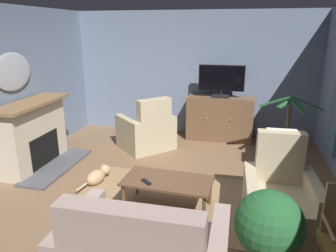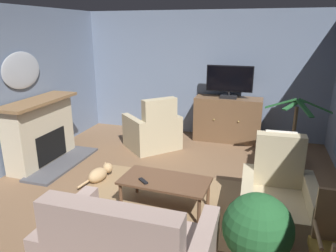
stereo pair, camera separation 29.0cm
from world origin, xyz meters
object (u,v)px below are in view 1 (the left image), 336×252
object	(u,v)px
tv_remote	(146,182)
cat	(98,176)
tv_cabinet	(220,119)
armchair_angled_to_table	(147,132)
wall_mirror_oval	(13,72)
potted_plant_on_hearth_side	(268,229)
coffee_table	(168,183)
armchair_facing_sofa	(279,198)
television	(221,80)
fireplace	(35,136)
potted_plant_small_fern_corner	(285,148)

from	to	relation	value
tv_remote	cat	world-z (taller)	tv_remote
tv_cabinet	armchair_angled_to_table	distance (m)	1.61
wall_mirror_oval	potted_plant_on_hearth_side	xyz separation A→B (m)	(3.91, -1.77, -1.09)
coffee_table	tv_remote	xyz separation A→B (m)	(-0.25, -0.13, 0.05)
armchair_angled_to_table	potted_plant_on_hearth_side	world-z (taller)	armchair_angled_to_table
armchair_facing_sofa	armchair_angled_to_table	world-z (taller)	armchair_facing_sofa
coffee_table	tv_remote	bearing A→B (deg)	-151.58
television	potted_plant_on_hearth_side	bearing A→B (deg)	-79.34
armchair_angled_to_table	coffee_table	bearing A→B (deg)	-66.55
fireplace	wall_mirror_oval	distance (m)	1.10
cat	tv_remote	bearing A→B (deg)	-31.62
television	tv_cabinet	bearing A→B (deg)	90.00
wall_mirror_oval	coffee_table	xyz separation A→B (m)	(2.74, -0.81, -1.24)
fireplace	cat	world-z (taller)	fireplace
tv_cabinet	cat	size ratio (longest dim) A/B	2.01
coffee_table	potted_plant_on_hearth_side	world-z (taller)	potted_plant_on_hearth_side
fireplace	coffee_table	world-z (taller)	fireplace
coffee_table	potted_plant_small_fern_corner	xyz separation A→B (m)	(1.66, 1.88, -0.09)
coffee_table	potted_plant_on_hearth_side	distance (m)	1.52
coffee_table	armchair_facing_sofa	bearing A→B (deg)	-0.18
potted_plant_small_fern_corner	armchair_facing_sofa	bearing A→B (deg)	-98.47
wall_mirror_oval	television	xyz separation A→B (m)	(3.19, 2.06, -0.34)
television	armchair_angled_to_table	bearing A→B (deg)	-148.12
fireplace	potted_plant_small_fern_corner	xyz separation A→B (m)	(4.15, 1.06, -0.26)
television	potted_plant_on_hearth_side	distance (m)	3.97
wall_mirror_oval	armchair_facing_sofa	world-z (taller)	wall_mirror_oval
armchair_facing_sofa	coffee_table	bearing A→B (deg)	179.82
fireplace	armchair_facing_sofa	world-z (taller)	fireplace
wall_mirror_oval	armchair_facing_sofa	distance (m)	4.39
tv_cabinet	potted_plant_on_hearth_side	world-z (taller)	tv_cabinet
tv_cabinet	potted_plant_small_fern_corner	xyz separation A→B (m)	(1.21, -1.05, -0.16)
armchair_angled_to_table	potted_plant_on_hearth_side	size ratio (longest dim) A/B	1.39
cat	armchair_facing_sofa	bearing A→B (deg)	-10.18
fireplace	television	xyz separation A→B (m)	(2.94, 2.06, 0.73)
tv_cabinet	tv_remote	xyz separation A→B (m)	(-0.70, -3.06, -0.01)
potted_plant_on_hearth_side	armchair_facing_sofa	bearing A→B (deg)	77.56
armchair_facing_sofa	cat	xyz separation A→B (m)	(-2.60, 0.47, -0.21)
armchair_angled_to_table	potted_plant_on_hearth_side	bearing A→B (deg)	-55.50
television	cat	size ratio (longest dim) A/B	1.36
tv_cabinet	potted_plant_small_fern_corner	size ratio (longest dim) A/B	1.13
fireplace	tv_remote	xyz separation A→B (m)	(2.24, -0.95, -0.11)
fireplace	potted_plant_on_hearth_side	bearing A→B (deg)	-25.77
tv_remote	armchair_facing_sofa	size ratio (longest dim) A/B	0.16
coffee_table	potted_plant_small_fern_corner	bearing A→B (deg)	48.45
coffee_table	armchair_facing_sofa	xyz separation A→B (m)	(1.38, -0.00, -0.05)
potted_plant_small_fern_corner	fireplace	bearing A→B (deg)	-165.66
coffee_table	tv_remote	size ratio (longest dim) A/B	6.90
armchair_facing_sofa	potted_plant_small_fern_corner	distance (m)	1.90
armchair_facing_sofa	potted_plant_on_hearth_side	world-z (taller)	armchair_facing_sofa
tv_cabinet	wall_mirror_oval	bearing A→B (deg)	-146.50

